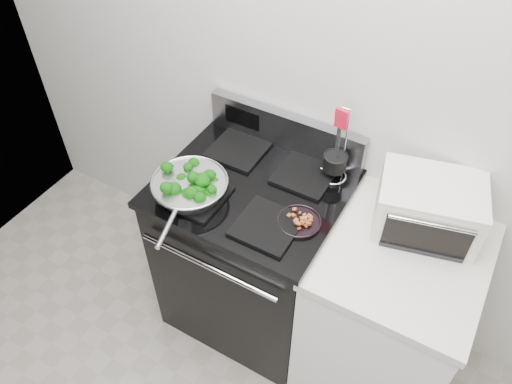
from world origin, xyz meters
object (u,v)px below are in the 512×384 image
Objects in this scene: gas_range at (253,252)px; utensil_holder at (335,166)px; bacon_plate at (299,220)px; skillet at (190,187)px; toaster_oven at (428,207)px.

gas_range is 0.64m from utensil_holder.
gas_range is at bearing -133.56° from utensil_holder.
utensil_holder reaches higher than bacon_plate.
utensil_holder is (0.01, 0.31, 0.05)m from bacon_plate.
skillet reaches higher than bacon_plate.
utensil_holder reaches higher than skillet.
gas_range is 6.32× the size of bacon_plate.
bacon_plate is 0.50m from toaster_oven.
skillet is 1.12× the size of toaster_oven.
bacon_plate is 0.49× the size of utensil_holder.
gas_range is 3.09× the size of utensil_holder.
utensil_holder is (0.28, 0.22, 0.53)m from gas_range.
gas_range is 2.25× the size of skillet.
utensil_holder is 0.81× the size of toaster_oven.
gas_range is at bearing 179.38° from toaster_oven.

